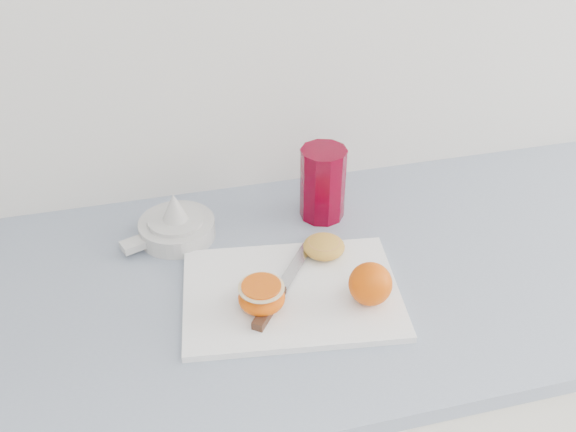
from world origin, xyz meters
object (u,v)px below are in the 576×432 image
at_px(half_orange, 262,296).
at_px(red_tumbler, 323,186).
at_px(citrus_juicer, 176,226).
at_px(cutting_board, 291,293).

height_order(half_orange, red_tumbler, red_tumbler).
xyz_separation_m(half_orange, citrus_juicer, (-0.11, 0.23, -0.01)).
relative_size(cutting_board, citrus_juicer, 2.01).
bearing_deg(cutting_board, red_tumbler, 61.50).
height_order(half_orange, citrus_juicer, citrus_juicer).
bearing_deg(citrus_juicer, cutting_board, -51.66).
bearing_deg(cutting_board, half_orange, -154.42).
height_order(cutting_board, half_orange, half_orange).
distance_m(cutting_board, red_tumbler, 0.25).
xyz_separation_m(cutting_board, half_orange, (-0.06, -0.03, 0.03)).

